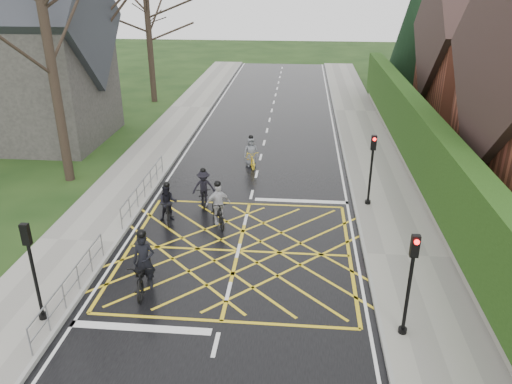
% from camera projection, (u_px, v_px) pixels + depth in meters
% --- Properties ---
extents(ground, '(120.00, 120.00, 0.00)m').
position_uv_depth(ground, '(238.00, 251.00, 18.11)').
color(ground, black).
rests_on(ground, ground).
extents(road, '(9.00, 80.00, 0.01)m').
position_uv_depth(road, '(238.00, 251.00, 18.11)').
color(road, black).
rests_on(road, ground).
extents(sidewalk_right, '(3.00, 80.00, 0.15)m').
position_uv_depth(sidewalk_right, '(407.00, 257.00, 17.58)').
color(sidewalk_right, gray).
rests_on(sidewalk_right, ground).
extents(sidewalk_left, '(3.00, 80.00, 0.15)m').
position_uv_depth(sidewalk_left, '(78.00, 242.00, 18.57)').
color(sidewalk_left, gray).
rests_on(sidewalk_left, ground).
extents(stone_wall, '(0.50, 38.00, 0.70)m').
position_uv_depth(stone_wall, '(422.00, 185.00, 22.79)').
color(stone_wall, slate).
rests_on(stone_wall, ground).
extents(hedge, '(0.90, 38.00, 2.80)m').
position_uv_depth(hedge, '(428.00, 149.00, 22.08)').
color(hedge, '#19340E').
rests_on(hedge, stone_wall).
extents(house_far, '(9.80, 8.80, 10.30)m').
position_uv_depth(house_far, '(503.00, 57.00, 31.51)').
color(house_far, brown).
rests_on(house_far, ground).
extents(conifer, '(4.60, 4.60, 10.00)m').
position_uv_depth(conifer, '(415.00, 31.00, 38.86)').
color(conifer, black).
rests_on(conifer, ground).
extents(church, '(8.80, 7.80, 11.00)m').
position_uv_depth(church, '(25.00, 56.00, 28.15)').
color(church, '#2D2B28').
rests_on(church, ground).
extents(tree_near, '(9.24, 9.24, 11.44)m').
position_uv_depth(tree_near, '(42.00, 7.00, 21.10)').
color(tree_near, black).
rests_on(tree_near, ground).
extents(tree_far, '(8.40, 8.40, 10.40)m').
position_uv_depth(tree_far, '(146.00, 3.00, 35.98)').
color(tree_far, black).
rests_on(tree_far, ground).
extents(railing_south, '(0.05, 5.04, 1.03)m').
position_uv_depth(railing_south, '(70.00, 281.00, 14.99)').
color(railing_south, slate).
rests_on(railing_south, ground).
extents(railing_north, '(0.05, 6.04, 1.03)m').
position_uv_depth(railing_north, '(144.00, 184.00, 21.81)').
color(railing_north, slate).
rests_on(railing_north, ground).
extents(traffic_light_ne, '(0.24, 0.31, 3.21)m').
position_uv_depth(traffic_light_ne, '(371.00, 171.00, 20.83)').
color(traffic_light_ne, black).
rests_on(traffic_light_ne, ground).
extents(traffic_light_se, '(0.24, 0.31, 3.21)m').
position_uv_depth(traffic_light_se, '(409.00, 287.00, 13.19)').
color(traffic_light_se, black).
rests_on(traffic_light_se, ground).
extents(traffic_light_sw, '(0.24, 0.31, 3.21)m').
position_uv_depth(traffic_light_sw, '(34.00, 274.00, 13.76)').
color(traffic_light_sw, black).
rests_on(traffic_light_sw, ground).
extents(cyclist_rear, '(1.01, 2.23, 2.09)m').
position_uv_depth(cyclist_rear, '(144.00, 270.00, 15.71)').
color(cyclist_rear, black).
rests_on(cyclist_rear, ground).
extents(cyclist_back, '(0.88, 1.76, 1.70)m').
position_uv_depth(cyclist_back, '(168.00, 207.00, 20.04)').
color(cyclist_back, black).
rests_on(cyclist_back, ground).
extents(cyclist_mid, '(1.09, 1.80, 1.67)m').
position_uv_depth(cyclist_mid, '(204.00, 191.00, 21.53)').
color(cyclist_mid, black).
rests_on(cyclist_mid, ground).
extents(cyclist_front, '(1.21, 1.91, 1.86)m').
position_uv_depth(cyclist_front, '(218.00, 208.00, 19.78)').
color(cyclist_front, black).
rests_on(cyclist_front, ground).
extents(cyclist_lead, '(1.10, 1.81, 1.66)m').
position_uv_depth(cyclist_lead, '(251.00, 156.00, 25.78)').
color(cyclist_lead, yellow).
rests_on(cyclist_lead, ground).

